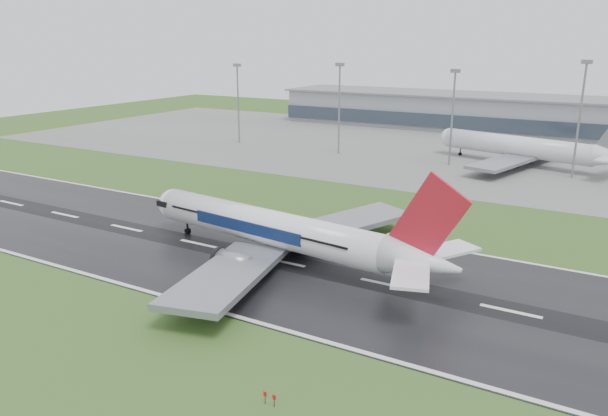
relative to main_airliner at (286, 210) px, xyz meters
The scene contains 10 objects.
ground 22.21m from the main_airliner, ahead, with size 520.00×520.00×0.00m, color #2F521E.
runway 22.19m from the main_airliner, ahead, with size 400.00×45.00×0.10m, color black.
apron 126.29m from the main_airliner, 80.92° to the left, with size 400.00×130.00×0.08m, color slate.
terminal 185.41m from the main_airliner, 83.84° to the left, with size 240.00×36.00×15.00m, color gray.
main_airliner is the anchor object (origin of this frame).
parked_airliner 113.34m from the main_airliner, 78.61° to the left, with size 64.40×59.96×18.88m, color silver, non-canonical shape.
floodmast_0 129.29m from the main_airliner, 129.76° to the left, with size 0.64×0.64×29.54m, color gray.
floodmast_1 106.76m from the main_airliner, 111.32° to the left, with size 0.64×0.64×30.58m, color gray.
floodmast_2 99.45m from the main_airliner, 89.13° to the left, with size 0.64×0.64×29.41m, color gray.
floodmast_3 106.67m from the main_airliner, 68.88° to the left, with size 0.64×0.64×32.78m, color gray.
Camera 1 is at (31.94, -83.23, 38.98)m, focal length 33.93 mm.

